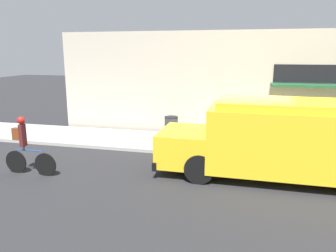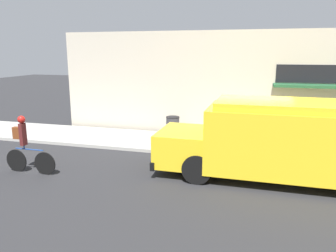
{
  "view_description": "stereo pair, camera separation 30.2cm",
  "coord_description": "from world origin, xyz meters",
  "views": [
    {
      "loc": [
        -0.09,
        -10.95,
        3.62
      ],
      "look_at": [
        -2.74,
        -0.2,
        1.1
      ],
      "focal_mm": 35.0,
      "sensor_mm": 36.0,
      "label": 1
    },
    {
      "loc": [
        0.2,
        -10.88,
        3.62
      ],
      "look_at": [
        -2.74,
        -0.2,
        1.1
      ],
      "focal_mm": 35.0,
      "sensor_mm": 36.0,
      "label": 2
    }
  ],
  "objects": [
    {
      "name": "storefront",
      "position": [
        0.08,
        3.07,
        2.25
      ],
      "size": [
        17.06,
        1.02,
        4.49
      ],
      "color": "beige",
      "rests_on": "ground_plane"
    },
    {
      "name": "cyclist",
      "position": [
        -6.46,
        -2.88,
        0.86
      ],
      "size": [
        1.71,
        0.23,
        1.77
      ],
      "rotation": [
        0.0,
        0.0,
        -0.0
      ],
      "color": "black",
      "rests_on": "ground_plane"
    },
    {
      "name": "sidewalk",
      "position": [
        0.0,
        1.39,
        0.06
      ],
      "size": [
        28.0,
        2.77,
        0.12
      ],
      "color": "#ADAAA3",
      "rests_on": "ground_plane"
    },
    {
      "name": "trash_bin",
      "position": [
        -3.15,
        2.01,
        0.56
      ],
      "size": [
        0.56,
        0.56,
        0.87
      ],
      "color": "#38383D",
      "rests_on": "sidewalk"
    },
    {
      "name": "ground_plane",
      "position": [
        0.0,
        0.0,
        0.0
      ],
      "size": [
        70.0,
        70.0,
        0.0
      ],
      "primitive_type": "plane",
      "color": "#2B2B2D"
    },
    {
      "name": "school_bus",
      "position": [
        1.2,
        -1.42,
        1.2
      ],
      "size": [
        7.03,
        2.68,
        2.29
      ],
      "rotation": [
        0.0,
        0.0,
        -0.01
      ],
      "color": "yellow",
      "rests_on": "ground_plane"
    }
  ]
}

